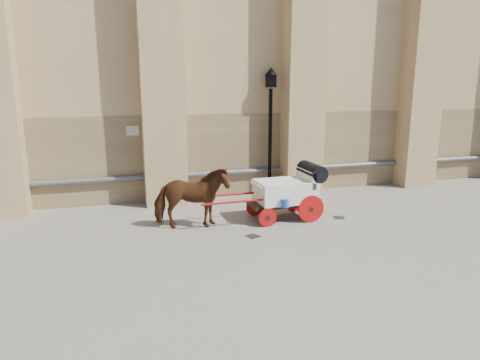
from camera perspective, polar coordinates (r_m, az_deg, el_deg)
name	(u,v)px	position (r m, az deg, el deg)	size (l,w,h in m)	color
ground	(219,235)	(11.77, -2.79, -7.38)	(90.00, 90.00, 0.00)	#70695C
horse	(191,198)	(12.14, -6.51, -2.43)	(0.96, 2.10, 1.77)	#572F10
carriage	(289,190)	(13.05, 6.57, -1.27)	(3.85, 1.38, 1.68)	black
street_lamp	(270,129)	(15.40, 4.05, 6.80)	(0.43, 0.43, 4.59)	black
drain_grate_near	(253,236)	(11.68, 1.73, -7.51)	(0.32, 0.32, 0.01)	black
drain_grate_far	(339,217)	(13.59, 13.05, -4.89)	(0.32, 0.32, 0.01)	black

